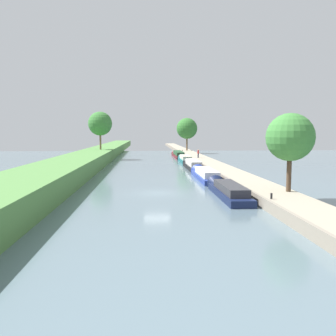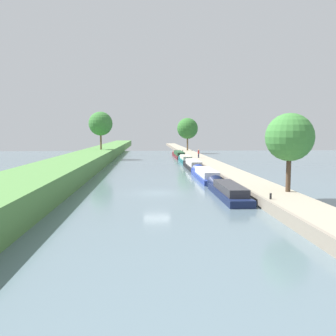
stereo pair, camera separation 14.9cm
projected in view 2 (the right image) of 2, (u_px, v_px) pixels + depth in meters
The scene contains 15 objects.
ground_plane at pixel (157, 193), 34.56m from camera, with size 160.00×160.00×0.00m, color slate.
left_grassy_bank at pixel (36, 183), 33.80m from camera, with size 6.70×260.00×2.17m.
right_towpath at pixel (258, 188), 35.09m from camera, with size 3.64×260.00×0.83m.
stone_quay at pixel (238, 188), 34.98m from camera, with size 0.25×260.00×0.88m.
narrowboat_navy at pixel (226, 190), 33.19m from camera, with size 2.03×11.27×1.94m.
narrowboat_blue at pixel (205, 174), 45.55m from camera, with size 2.14×12.68×2.06m.
narrowboat_black at pixel (192, 165), 58.18m from camera, with size 1.95×12.61×2.05m.
narrowboat_teal at pixel (185, 159), 70.77m from camera, with size 1.97×11.16×1.97m.
narrowboat_maroon at pixel (178, 155), 85.58m from camera, with size 2.04×17.07×2.10m.
tree_rightbank_near at pixel (290, 137), 29.90m from camera, with size 4.00×4.00×6.58m.
tree_rightbank_midnear at pixel (188, 128), 99.19m from camera, with size 5.74×5.74×8.93m.
tree_leftbank_downstream at pixel (101, 124), 76.43m from camera, with size 5.07×5.07×8.03m.
person_walking at pixel (199, 153), 70.87m from camera, with size 0.34×0.34×1.66m.
mooring_bollard_near at pixel (271, 196), 26.93m from camera, with size 0.16×0.16×0.45m.
mooring_bollard_far at pixel (183, 151), 93.23m from camera, with size 0.16×0.16×0.45m.
Camera 2 is at (-0.90, -34.16, 5.81)m, focal length 38.55 mm.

